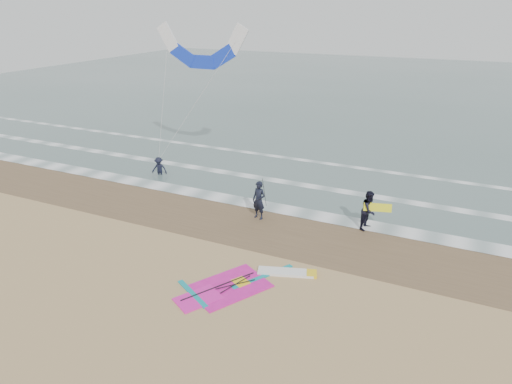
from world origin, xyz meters
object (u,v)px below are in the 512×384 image
at_px(surf_kite, 202,50).
at_px(person_walking, 369,210).
at_px(windsurf_rig, 245,283).
at_px(person_standing, 259,200).
at_px(person_wading, 159,164).

bearing_deg(surf_kite, person_walking, -20.73).
distance_m(windsurf_rig, person_walking, 7.62).
height_order(windsurf_rig, surf_kite, surf_kite).
height_order(windsurf_rig, person_walking, person_walking).
bearing_deg(person_walking, person_standing, 118.47).
distance_m(person_walking, surf_kite, 14.13).
bearing_deg(windsurf_rig, person_walking, 64.08).
bearing_deg(person_wading, surf_kite, 37.05).
distance_m(person_standing, person_wading, 8.98).
xyz_separation_m(person_standing, person_wading, (-8.41, 3.12, -0.23)).
bearing_deg(person_wading, person_standing, -34.29).
relative_size(person_walking, person_wading, 1.26).
xyz_separation_m(person_standing, surf_kite, (-6.40, 5.61, 6.56)).
height_order(person_wading, surf_kite, surf_kite).
xyz_separation_m(windsurf_rig, person_standing, (-1.98, 5.62, 0.97)).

